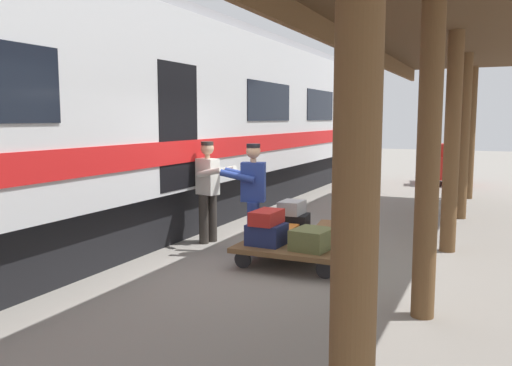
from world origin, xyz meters
TOP-DOWN VIEW (x-y plane):
  - ground_plane at (0.00, 0.00)m, footprint 60.00×60.00m
  - platform_canopy at (-1.94, 0.00)m, footprint 3.20×16.01m
  - train_car at (3.47, -0.00)m, footprint 3.02×20.97m
  - luggage_cart at (-0.07, -0.08)m, footprint 1.49×1.88m
  - suitcase_brown_leather at (-0.40, -0.60)m, footprint 0.53×0.59m
  - suitcase_navy_fabric at (0.27, 0.43)m, footprint 0.51×0.47m
  - suitcase_cream_canvas at (-0.40, -0.08)m, footprint 0.41×0.58m
  - suitcase_orange_carryall at (0.27, -0.08)m, footprint 0.49×0.51m
  - suitcase_olive_duffel at (-0.40, 0.43)m, footprint 0.53×0.59m
  - suitcase_black_hardshell at (0.27, -0.60)m, footprint 0.55×0.51m
  - suitcase_red_plastic at (0.26, 0.44)m, footprint 0.35×0.55m
  - suitcase_gray_aluminum at (0.28, -0.60)m, footprint 0.34×0.46m
  - porter_in_overalls at (0.75, -0.11)m, footprint 0.73×0.55m
  - porter_by_door at (1.72, -0.47)m, footprint 0.73×0.55m
  - baggage_tug at (-1.18, -10.53)m, footprint 1.35×1.85m

SIDE VIEW (x-z plane):
  - ground_plane at x=0.00m, z-range 0.00..0.00m
  - luggage_cart at x=-0.07m, z-range 0.11..0.42m
  - suitcase_cream_canvas at x=-0.40m, z-range 0.31..0.47m
  - suitcase_orange_carryall at x=0.27m, z-range 0.31..0.48m
  - suitcase_brown_leather at x=-0.40m, z-range 0.31..0.48m
  - suitcase_black_hardshell at x=0.27m, z-range 0.31..0.58m
  - suitcase_olive_duffel at x=-0.40m, z-range 0.31..0.59m
  - suitcase_navy_fabric at x=0.27m, z-range 0.31..0.61m
  - baggage_tug at x=-1.18m, z-range -0.02..1.28m
  - suitcase_gray_aluminum at x=0.28m, z-range 0.58..0.79m
  - suitcase_red_plastic at x=0.26m, z-range 0.61..0.80m
  - porter_in_overalls at x=0.75m, z-range 0.07..1.78m
  - porter_by_door at x=1.72m, z-range 0.07..1.78m
  - train_car at x=3.47m, z-range 0.06..4.06m
  - platform_canopy at x=-1.94m, z-range 1.48..5.04m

